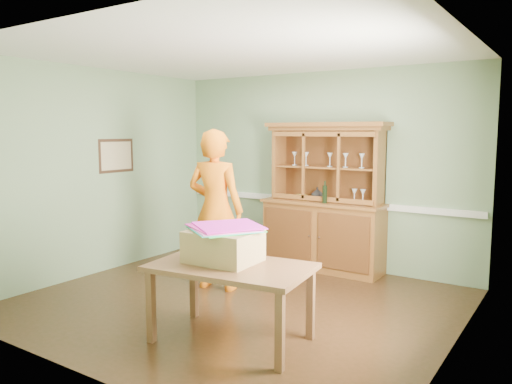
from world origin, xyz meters
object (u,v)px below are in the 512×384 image
Objects in this scene: china_hutch at (324,218)px; dining_table at (231,274)px; person at (216,210)px; cardboard_box at (223,246)px.

china_hutch is 1.33× the size of dining_table.
china_hutch is 2.65m from dining_table.
china_hutch is at bearing -126.26° from person.
person reaches higher than cardboard_box.
china_hutch is 1.05× the size of person.
dining_table is (0.36, -2.62, -0.09)m from china_hutch.
cardboard_box is at bearing 150.74° from dining_table.
china_hutch is 2.59m from cardboard_box.
dining_table is 2.44× the size of cardboard_box.
china_hutch reaches higher than dining_table.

